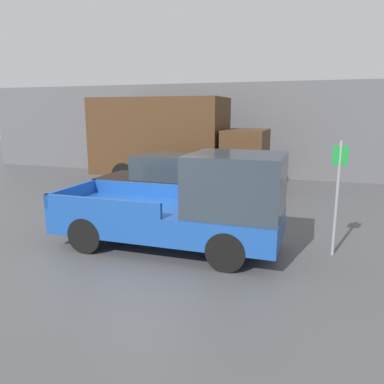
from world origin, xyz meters
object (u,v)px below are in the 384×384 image
(pickup_truck, at_px, (192,206))
(delivery_truck, at_px, (172,139))
(car, at_px, (176,182))
(parking_sign, at_px, (337,192))

(pickup_truck, relative_size, delivery_truck, 0.71)
(pickup_truck, xyz_separation_m, delivery_truck, (-3.14, 6.89, 0.90))
(pickup_truck, bearing_deg, delivery_truck, 114.50)
(pickup_truck, height_order, car, pickup_truck)
(car, xyz_separation_m, delivery_truck, (-1.50, 3.53, 1.06))
(car, relative_size, delivery_truck, 0.69)
(delivery_truck, distance_m, parking_sign, 8.75)
(pickup_truck, bearing_deg, car, 115.98)
(car, height_order, delivery_truck, delivery_truck)
(delivery_truck, bearing_deg, parking_sign, -45.69)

